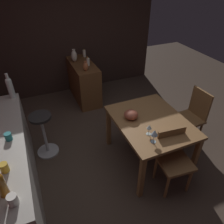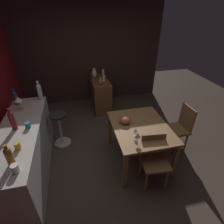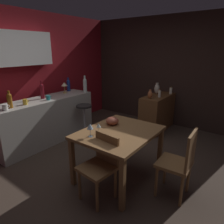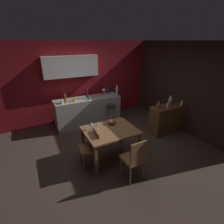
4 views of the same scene
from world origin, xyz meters
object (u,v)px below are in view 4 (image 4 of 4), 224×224
Objects in this scene: wine_bottle_ruby at (87,93)px; cup_mustard at (74,100)px; wine_glass_right at (98,124)px; counter_lamp at (104,90)px; wine_bottle_cobalt at (108,89)px; pillar_candle_short at (167,105)px; chair_near_window at (92,146)px; chair_by_doorway at (135,158)px; pillar_candle_tall at (182,103)px; wine_bottle_amber at (65,98)px; vase_ceramic_ivory at (170,100)px; bar_stool at (111,115)px; wine_bottle_clear at (117,91)px; vase_copper at (158,105)px; cup_teal at (89,98)px; sideboard_cabinet at (167,119)px; cup_white at (62,102)px; wine_glass_left at (91,124)px; dining_table at (110,133)px; fruit_bowl at (112,122)px.

wine_bottle_ruby is 0.49m from cup_mustard.
counter_lamp is (0.99, 1.81, 0.23)m from wine_glass_right.
wine_bottle_cobalt is 1.79× the size of pillar_candle_short.
chair_by_doorway reaches higher than chair_near_window.
wine_glass_right is 0.85× the size of pillar_candle_tall.
wine_bottle_amber is 3.13m from vase_ceramic_ivory.
wine_bottle_ruby is (0.64, 2.00, 0.59)m from chair_near_window.
pillar_candle_short is (1.19, -1.73, -0.19)m from counter_lamp.
bar_stool is 0.83m from wine_bottle_clear.
vase_copper is at bearing -32.00° from wine_bottle_amber.
counter_lamp is at bearing 20.31° from cup_teal.
vase_ceramic_ivory is (2.10, -1.30, -0.00)m from cup_teal.
wine_glass_right is (-0.33, 1.04, 0.34)m from chair_by_doorway.
vase_ceramic_ivory reaches higher than vase_copper.
chair_by_doorway is 2.97m from counter_lamp.
sideboard_cabinet is at bearing 8.78° from chair_near_window.
chair_by_doorway is at bearing -73.05° from cup_white.
chair_by_doorway is 2.19m from pillar_candle_short.
chair_by_doorway is 2.33m from bar_stool.
wine_bottle_ruby is at bearing -169.82° from wine_bottle_cobalt.
pillar_candle_tall reaches higher than cup_teal.
wine_glass_left is at bearing -108.60° from cup_teal.
dining_table is 1.94m from wine_bottle_amber.
pillar_candle_tall is (2.74, -1.62, -0.05)m from cup_mustard.
sideboard_cabinet is 3.13m from wine_bottle_amber.
wine_glass_left is 1.64× the size of cup_mustard.
fruit_bowl is 1.75× the size of cup_teal.
dining_table is 2.17m from counter_lamp.
vase_copper is at bearing -58.84° from counter_lamp.
cup_mustard is at bearing 158.00° from bar_stool.
cup_white is at bearing -179.07° from cup_teal.
cup_teal reaches higher than dining_table.
wine_bottle_amber is (-0.09, 1.87, 0.57)m from chair_near_window.
dining_table reaches higher than bar_stool.
vase_copper is at bearing 174.65° from sideboard_cabinet.
wine_bottle_cobalt is 0.84× the size of wine_bottle_clear.
wine_bottle_clear is 1.46m from vase_copper.
chair_by_doorway is at bearing -91.03° from wine_bottle_ruby.
cup_mustard is at bearing 98.72° from chair_by_doorway.
chair_by_doorway is 5.25× the size of pillar_candle_short.
bar_stool is at bearing -92.43° from counter_lamp.
fruit_bowl is 1.03× the size of vase_copper.
wine_bottle_cobalt is 2.09m from pillar_candle_short.
bar_stool is 6.45× the size of cup_mustard.
counter_lamp is at bearing 77.04° from chair_by_doorway.
chair_near_window reaches higher than dining_table.
cup_white reaches higher than wine_glass_left.
chair_by_doorway is 3.12m from wine_bottle_cobalt.
wine_glass_left is 2.81m from pillar_candle_tall.
vase_ceramic_ivory reaches higher than sideboard_cabinet.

